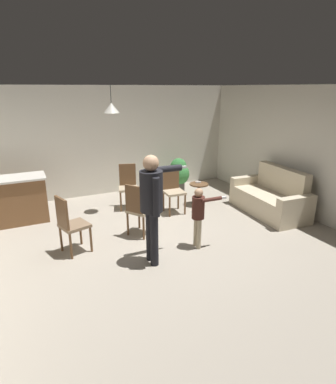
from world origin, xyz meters
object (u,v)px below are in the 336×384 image
object	(u,v)px
couch_floral	(271,198)
side_table_by_couch	(199,191)
kitchen_counter	(15,200)
dining_chair_spare	(138,208)
dining_chair_centre_back	(70,223)
spare_remote_on_table	(198,182)
dining_chair_near_wall	(128,185)
dining_chair_by_counter	(173,188)
person_adult	(152,198)
potted_plant_corner	(178,173)
person_child	(199,211)

from	to	relation	value
couch_floral	side_table_by_couch	distance (m)	1.61
kitchen_counter	dining_chair_spare	size ratio (longest dim) A/B	1.26
dining_chair_centre_back	spare_remote_on_table	bearing A→B (deg)	93.10
kitchen_counter	spare_remote_on_table	xyz separation A→B (m)	(3.90, -0.67, 0.06)
side_table_by_couch	spare_remote_on_table	world-z (taller)	spare_remote_on_table
side_table_by_couch	dining_chair_near_wall	world-z (taller)	dining_chair_near_wall
side_table_by_couch	dining_chair_near_wall	xyz separation A→B (m)	(-1.54, 0.56, 0.22)
dining_chair_by_counter	couch_floral	bearing A→B (deg)	156.31
couch_floral	side_table_by_couch	world-z (taller)	couch_floral
dining_chair_centre_back	dining_chair_by_counter	bearing A→B (deg)	95.17
kitchen_counter	dining_chair_near_wall	distance (m)	2.36
person_adult	spare_remote_on_table	xyz separation A→B (m)	(1.98, 1.98, -0.53)
spare_remote_on_table	dining_chair_centre_back	bearing A→B (deg)	-159.88
person_adult	dining_chair_centre_back	distance (m)	1.49
person_adult	spare_remote_on_table	world-z (taller)	person_adult
kitchen_counter	potted_plant_corner	world-z (taller)	kitchen_counter
kitchen_counter	potted_plant_corner	distance (m)	3.97
person_adult	spare_remote_on_table	size ratio (longest dim) A/B	13.29
dining_chair_near_wall	spare_remote_on_table	size ratio (longest dim) A/B	7.69
potted_plant_corner	dining_chair_spare	bearing A→B (deg)	-132.33
person_adult	kitchen_counter	bearing A→B (deg)	-142.77
dining_chair_near_wall	dining_chair_spare	xyz separation A→B (m)	(-0.30, -1.49, 0.00)
person_child	dining_chair_by_counter	world-z (taller)	person_child
kitchen_counter	couch_floral	bearing A→B (deg)	-19.76
dining_chair_spare	spare_remote_on_table	xyz separation A→B (m)	(1.85, 0.99, -0.01)
dining_chair_by_counter	dining_chair_centre_back	distance (m)	2.53
couch_floral	person_child	xyz separation A→B (m)	(-2.27, -0.71, 0.33)
person_child	potted_plant_corner	distance (m)	3.17
side_table_by_couch	potted_plant_corner	world-z (taller)	potted_plant_corner
couch_floral	dining_chair_near_wall	size ratio (longest dim) A/B	1.85
spare_remote_on_table	dining_chair_by_counter	bearing A→B (deg)	-166.70
dining_chair_spare	potted_plant_corner	distance (m)	2.82
person_child	dining_chair_by_counter	bearing A→B (deg)	170.31
person_adult	dining_chair_spare	xyz separation A→B (m)	(0.14, 1.00, -0.53)
dining_chair_spare	spare_remote_on_table	bearing A→B (deg)	84.54
dining_chair_near_wall	potted_plant_corner	distance (m)	1.70
couch_floral	dining_chair_near_wall	world-z (taller)	same
side_table_by_couch	dining_chair_centre_back	distance (m)	3.28
dining_chair_near_wall	dining_chair_spare	world-z (taller)	same
person_adult	dining_chair_spare	size ratio (longest dim) A/B	1.73
dining_chair_by_counter	dining_chair_near_wall	xyz separation A→B (m)	(-0.80, 0.68, 0.00)
dining_chair_centre_back	kitchen_counter	bearing A→B (deg)	-173.01
kitchen_counter	dining_chair_spare	xyz separation A→B (m)	(2.05, -1.66, 0.07)
dining_chair_spare	dining_chair_centre_back	bearing A→B (deg)	-116.73
side_table_by_couch	dining_chair_centre_back	world-z (taller)	dining_chair_centre_back
side_table_by_couch	potted_plant_corner	distance (m)	1.16
dining_chair_centre_back	potted_plant_corner	world-z (taller)	dining_chair_centre_back
couch_floral	person_child	size ratio (longest dim) A/B	1.73
kitchen_counter	person_child	world-z (taller)	person_child
dining_chair_near_wall	dining_chair_spare	distance (m)	1.52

